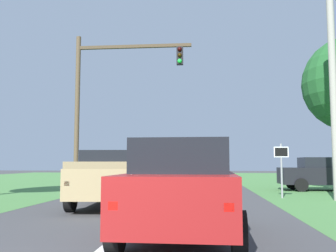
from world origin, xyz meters
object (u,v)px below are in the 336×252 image
red_suv_near (183,186)px  keep_moving_sign (281,163)px  pickup_truck_lead (113,177)px  traffic_light (105,90)px  crossing_suv_far (324,173)px  utility_pole_right (333,83)px

red_suv_near → keep_moving_sign: 9.63m
pickup_truck_lead → traffic_light: bearing=107.5°
pickup_truck_lead → traffic_light: 7.60m
crossing_suv_far → utility_pole_right: bearing=-101.7°
traffic_light → utility_pole_right: (10.11, -3.33, -0.51)m
pickup_truck_lead → utility_pole_right: bearing=18.4°
pickup_truck_lead → utility_pole_right: 9.38m
red_suv_near → pickup_truck_lead: 5.90m
keep_moving_sign → utility_pole_right: bearing=-25.3°
utility_pole_right → red_suv_near: bearing=-124.7°
red_suv_near → pickup_truck_lead: (-2.67, 5.27, -0.02)m
red_suv_near → crossing_suv_far: (6.70, 13.62, -0.07)m
crossing_suv_far → keep_moving_sign: bearing=-123.2°
keep_moving_sign → crossing_suv_far: 5.66m
red_suv_near → pickup_truck_lead: red_suv_near is taller
pickup_truck_lead → red_suv_near: bearing=-63.1°
red_suv_near → utility_pole_right: utility_pole_right is taller
pickup_truck_lead → utility_pole_right: size_ratio=0.59×
traffic_light → utility_pole_right: bearing=-18.3°
keep_moving_sign → utility_pole_right: size_ratio=0.24×
red_suv_near → traffic_light: 12.90m
crossing_suv_far → red_suv_near: bearing=-116.2°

